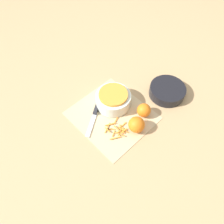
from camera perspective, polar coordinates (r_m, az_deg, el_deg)
The scene contains 8 objects.
ground_plane at distance 1.18m, azimuth 0.00°, elevation -0.99°, with size 4.00×4.00×0.00m, color tan.
cutting_board at distance 1.17m, azimuth 0.00°, elevation -0.91°, with size 0.40×0.37×0.01m.
bowl_speckled at distance 1.18m, azimuth 0.33°, elevation 3.43°, with size 0.19×0.19×0.09m.
bowl_dark at distance 1.28m, azimuth 14.21°, elevation 5.35°, with size 0.20×0.20×0.06m.
knife at distance 1.18m, azimuth -4.26°, elevation 0.30°, with size 0.15×0.21×0.02m.
orange_left at distance 1.16m, azimuth 8.32°, elevation 0.45°, with size 0.07×0.07×0.07m.
orange_right at distance 1.10m, azimuth 6.43°, elevation -3.32°, with size 0.08×0.08×0.08m.
peel_pile at distance 1.12m, azimuth 1.19°, elevation -4.44°, with size 0.12×0.15×0.01m.
Camera 1 is at (0.47, -0.45, 0.98)m, focal length 35.00 mm.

